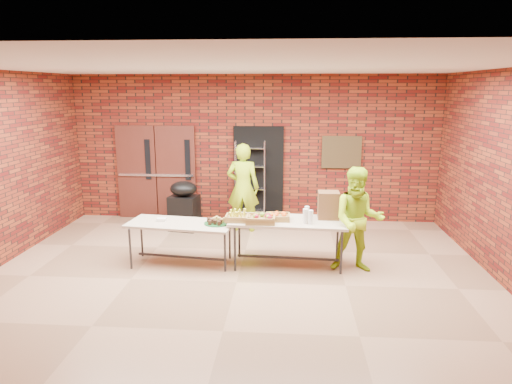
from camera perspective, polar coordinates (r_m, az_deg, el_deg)
room at (r=6.63m, az=-2.58°, el=1.52°), size 8.08×7.08×3.28m
double_doors at (r=10.50m, az=-12.31°, el=2.42°), size 1.78×0.12×2.10m
dark_doorway at (r=10.11m, az=0.32°, el=2.31°), size 1.10×0.06×2.10m
bronze_plaque at (r=10.06m, az=10.64°, el=4.92°), size 0.85×0.04×0.70m
wire_rack at (r=10.02m, az=-0.75°, el=1.29°), size 0.67×0.26×1.79m
table_left at (r=7.71m, az=-9.39°, el=-4.22°), size 1.83×0.94×0.72m
table_right at (r=7.54m, az=4.05°, el=-4.00°), size 1.95×0.90×0.79m
basket_bananas at (r=7.46m, az=-2.26°, el=-3.21°), size 0.40×0.31×0.12m
basket_oranges at (r=7.51m, az=2.73°, el=-3.11°), size 0.40×0.31×0.12m
basket_apples at (r=7.35m, az=0.59°, el=-3.37°), size 0.47×0.36×0.15m
muffin_tray at (r=7.54m, az=-4.95°, el=-3.64°), size 0.41×0.41×0.10m
napkin_box at (r=7.82m, az=-11.73°, el=-3.41°), size 0.16×0.11×0.05m
coffee_dispenser at (r=7.65m, az=9.03°, el=-1.62°), size 0.34×0.31×0.45m
cup_stack_front at (r=7.33m, az=6.19°, el=-3.02°), size 0.08×0.08×0.24m
cup_stack_mid at (r=7.31m, az=6.85°, el=-3.14°), size 0.08×0.08×0.23m
cup_stack_back at (r=7.54m, az=6.38°, el=-2.63°), size 0.08×0.08×0.23m
covered_grill at (r=9.60m, az=-8.97°, el=-1.69°), size 0.64×0.56×1.03m
volunteer_woman at (r=9.34m, az=-1.64°, el=0.56°), size 0.69×0.47×1.83m
volunteer_man at (r=7.45m, az=12.63°, el=-3.44°), size 0.86×0.68×1.70m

